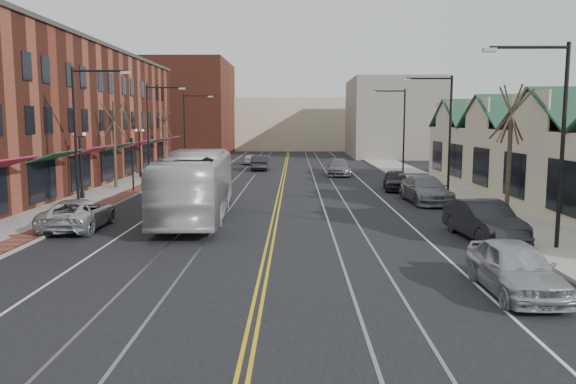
{
  "coord_description": "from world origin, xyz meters",
  "views": [
    {
      "loc": [
        1.05,
        -16.04,
        5.17
      ],
      "look_at": [
        0.75,
        8.82,
        2.0
      ],
      "focal_mm": 35.0,
      "sensor_mm": 36.0,
      "label": 1
    }
  ],
  "objects_px": {
    "transit_bus": "(196,185)",
    "parked_car_b": "(484,221)",
    "parked_car_d": "(396,180)",
    "parked_car_c": "(425,190)",
    "parked_suv": "(78,214)",
    "parked_car_a": "(515,268)"
  },
  "relations": [
    {
      "from": "transit_bus",
      "to": "parked_car_b",
      "type": "bearing_deg",
      "value": 155.81
    },
    {
      "from": "parked_car_b",
      "to": "parked_car_d",
      "type": "height_order",
      "value": "parked_car_b"
    },
    {
      "from": "parked_car_b",
      "to": "parked_car_c",
      "type": "xyz_separation_m",
      "value": [
        0.0,
        11.06,
        -0.01
      ]
    },
    {
      "from": "parked_car_b",
      "to": "parked_car_d",
      "type": "distance_m",
      "value": 17.44
    },
    {
      "from": "transit_bus",
      "to": "parked_suv",
      "type": "bearing_deg",
      "value": 27.28
    },
    {
      "from": "parked_car_d",
      "to": "parked_suv",
      "type": "bearing_deg",
      "value": -133.66
    },
    {
      "from": "transit_bus",
      "to": "parked_car_c",
      "type": "bearing_deg",
      "value": -159.54
    },
    {
      "from": "parked_car_c",
      "to": "parked_car_a",
      "type": "bearing_deg",
      "value": -99.4
    },
    {
      "from": "transit_bus",
      "to": "parked_car_d",
      "type": "bearing_deg",
      "value": -139.38
    },
    {
      "from": "transit_bus",
      "to": "parked_car_b",
      "type": "xyz_separation_m",
      "value": [
        13.46,
        -5.18,
        -0.93
      ]
    },
    {
      "from": "parked_suv",
      "to": "parked_car_d",
      "type": "height_order",
      "value": "parked_car_d"
    },
    {
      "from": "parked_car_c",
      "to": "transit_bus",
      "type": "bearing_deg",
      "value": -160.77
    },
    {
      "from": "parked_car_b",
      "to": "parked_car_a",
      "type": "bearing_deg",
      "value": -108.62
    },
    {
      "from": "parked_car_d",
      "to": "parked_car_b",
      "type": "bearing_deg",
      "value": -81.86
    },
    {
      "from": "parked_suv",
      "to": "parked_car_b",
      "type": "height_order",
      "value": "parked_car_b"
    },
    {
      "from": "parked_car_a",
      "to": "parked_car_b",
      "type": "bearing_deg",
      "value": 77.78
    },
    {
      "from": "parked_car_b",
      "to": "transit_bus",
      "type": "bearing_deg",
      "value": 152.4
    },
    {
      "from": "parked_suv",
      "to": "parked_car_a",
      "type": "relative_size",
      "value": 1.13
    },
    {
      "from": "parked_suv",
      "to": "parked_car_b",
      "type": "distance_m",
      "value": 18.72
    },
    {
      "from": "parked_suv",
      "to": "parked_car_d",
      "type": "distance_m",
      "value": 23.54
    },
    {
      "from": "parked_car_b",
      "to": "parked_suv",
      "type": "bearing_deg",
      "value": 166.82
    },
    {
      "from": "transit_bus",
      "to": "parked_car_d",
      "type": "distance_m",
      "value": 17.73
    }
  ]
}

